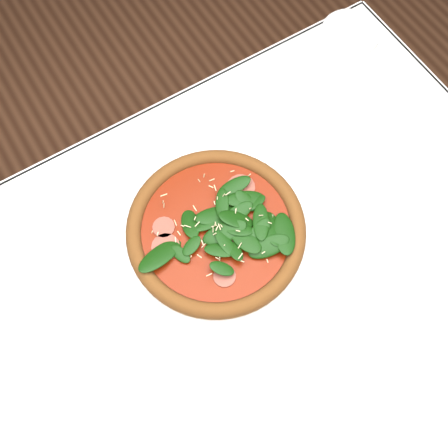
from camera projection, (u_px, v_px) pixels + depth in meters
ground at (228, 349)px, 1.56m from camera, size 6.00×6.00×0.00m
dining_table at (230, 300)px, 0.96m from camera, size 1.21×0.81×0.75m
plate at (216, 233)px, 0.90m from camera, size 0.37×0.37×0.02m
pizza at (216, 228)px, 0.88m from camera, size 0.38×0.38×0.04m
saucer_far at (351, 32)px, 1.08m from camera, size 0.13×0.13×0.01m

